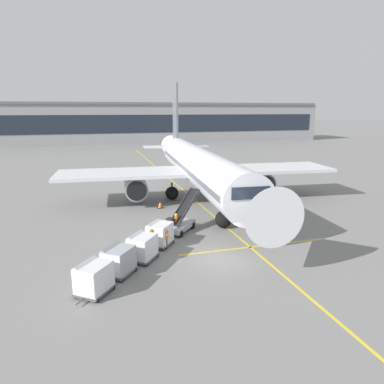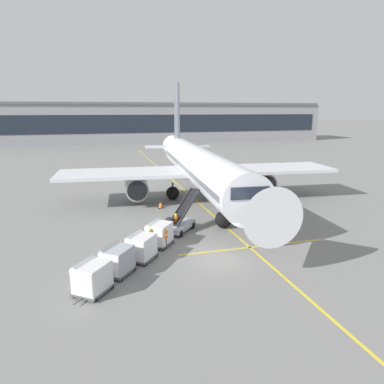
{
  "view_description": "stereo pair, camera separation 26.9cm",
  "coord_description": "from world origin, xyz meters",
  "px_view_note": "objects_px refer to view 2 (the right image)",
  "views": [
    {
      "loc": [
        -8.49,
        -21.56,
        10.23
      ],
      "look_at": [
        -0.25,
        7.28,
        3.23
      ],
      "focal_mm": 32.95,
      "sensor_mm": 36.0,
      "label": 1
    },
    {
      "loc": [
        -8.23,
        -21.63,
        10.23
      ],
      "look_at": [
        -0.25,
        7.28,
        3.23
      ],
      "focal_mm": 32.95,
      "sensor_mm": 36.0,
      "label": 2
    }
  ],
  "objects_px": {
    "belt_loader": "(180,221)",
    "safety_cone_engine_keepout": "(161,205)",
    "ground_crew_by_loader": "(176,222)",
    "ground_crew_marshaller": "(150,238)",
    "baggage_cart_fourth": "(92,277)",
    "baggage_cart_second": "(141,246)",
    "ground_crew_by_carts": "(165,237)",
    "baggage_cart_lead": "(159,233)",
    "parked_airplane": "(199,167)",
    "baggage_cart_third": "(117,260)"
  },
  "relations": [
    {
      "from": "belt_loader",
      "to": "safety_cone_engine_keepout",
      "type": "xyz_separation_m",
      "value": [
        -0.31,
        7.67,
        -0.57
      ]
    },
    {
      "from": "ground_crew_by_loader",
      "to": "ground_crew_marshaller",
      "type": "bearing_deg",
      "value": -130.15
    },
    {
      "from": "baggage_cart_fourth",
      "to": "ground_crew_by_loader",
      "type": "relative_size",
      "value": 1.53
    },
    {
      "from": "baggage_cart_second",
      "to": "ground_crew_by_carts",
      "type": "height_order",
      "value": "baggage_cart_second"
    },
    {
      "from": "baggage_cart_second",
      "to": "baggage_cart_lead",
      "type": "bearing_deg",
      "value": 53.98
    },
    {
      "from": "parked_airplane",
      "to": "belt_loader",
      "type": "xyz_separation_m",
      "value": [
        -4.66,
        -9.82,
        -3.01
      ]
    },
    {
      "from": "baggage_cart_second",
      "to": "ground_crew_marshaller",
      "type": "distance_m",
      "value": 1.76
    },
    {
      "from": "baggage_cart_third",
      "to": "baggage_cart_lead",
      "type": "bearing_deg",
      "value": 50.15
    },
    {
      "from": "baggage_cart_second",
      "to": "baggage_cart_fourth",
      "type": "distance_m",
      "value": 5.07
    },
    {
      "from": "parked_airplane",
      "to": "ground_crew_marshaller",
      "type": "bearing_deg",
      "value": -120.1
    },
    {
      "from": "baggage_cart_second",
      "to": "ground_crew_marshaller",
      "type": "xyz_separation_m",
      "value": [
        0.87,
        1.53,
        -0.0
      ]
    },
    {
      "from": "baggage_cart_lead",
      "to": "baggage_cart_second",
      "type": "height_order",
      "value": "same"
    },
    {
      "from": "baggage_cart_lead",
      "to": "ground_crew_marshaller",
      "type": "relative_size",
      "value": 1.53
    },
    {
      "from": "ground_crew_by_loader",
      "to": "ground_crew_by_carts",
      "type": "height_order",
      "value": "same"
    },
    {
      "from": "ground_crew_marshaller",
      "to": "baggage_cart_second",
      "type": "bearing_deg",
      "value": -119.75
    },
    {
      "from": "ground_crew_by_loader",
      "to": "ground_crew_marshaller",
      "type": "relative_size",
      "value": 1.0
    },
    {
      "from": "baggage_cart_lead",
      "to": "baggage_cart_fourth",
      "type": "distance_m",
      "value": 7.91
    },
    {
      "from": "ground_crew_by_loader",
      "to": "belt_loader",
      "type": "bearing_deg",
      "value": 46.98
    },
    {
      "from": "baggage_cart_lead",
      "to": "baggage_cart_second",
      "type": "relative_size",
      "value": 1.0
    },
    {
      "from": "belt_loader",
      "to": "baggage_cart_fourth",
      "type": "distance_m",
      "value": 11.7
    },
    {
      "from": "baggage_cart_second",
      "to": "ground_crew_marshaller",
      "type": "bearing_deg",
      "value": 60.25
    },
    {
      "from": "safety_cone_engine_keepout",
      "to": "belt_loader",
      "type": "bearing_deg",
      "value": -87.71
    },
    {
      "from": "belt_loader",
      "to": "safety_cone_engine_keepout",
      "type": "height_order",
      "value": "belt_loader"
    },
    {
      "from": "parked_airplane",
      "to": "baggage_cart_fourth",
      "type": "distance_m",
      "value": 22.6
    },
    {
      "from": "belt_loader",
      "to": "safety_cone_engine_keepout",
      "type": "distance_m",
      "value": 7.7
    },
    {
      "from": "baggage_cart_lead",
      "to": "baggage_cart_third",
      "type": "height_order",
      "value": "same"
    },
    {
      "from": "baggage_cart_second",
      "to": "belt_loader",
      "type": "bearing_deg",
      "value": 52.28
    },
    {
      "from": "ground_crew_by_carts",
      "to": "safety_cone_engine_keepout",
      "type": "relative_size",
      "value": 2.57
    },
    {
      "from": "baggage_cart_lead",
      "to": "ground_crew_by_loader",
      "type": "distance_m",
      "value": 3.06
    },
    {
      "from": "baggage_cart_third",
      "to": "safety_cone_engine_keepout",
      "type": "xyz_separation_m",
      "value": [
        5.52,
        14.74,
        -0.67
      ]
    },
    {
      "from": "parked_airplane",
      "to": "baggage_cart_second",
      "type": "relative_size",
      "value": 15.73
    },
    {
      "from": "belt_loader",
      "to": "ground_crew_marshaller",
      "type": "xyz_separation_m",
      "value": [
        -3.19,
        -3.72,
        0.1
      ]
    },
    {
      "from": "ground_crew_marshaller",
      "to": "parked_airplane",
      "type": "bearing_deg",
      "value": 59.9
    },
    {
      "from": "ground_crew_marshaller",
      "to": "ground_crew_by_carts",
      "type": "bearing_deg",
      "value": -2.26
    },
    {
      "from": "ground_crew_by_carts",
      "to": "safety_cone_engine_keepout",
      "type": "xyz_separation_m",
      "value": [
        1.77,
        11.44,
        -0.67
      ]
    },
    {
      "from": "belt_loader",
      "to": "baggage_cart_lead",
      "type": "distance_m",
      "value": 3.79
    },
    {
      "from": "baggage_cart_third",
      "to": "ground_crew_marshaller",
      "type": "distance_m",
      "value": 4.26
    },
    {
      "from": "baggage_cart_fourth",
      "to": "safety_cone_engine_keepout",
      "type": "distance_m",
      "value": 18.21
    },
    {
      "from": "baggage_cart_third",
      "to": "baggage_cart_fourth",
      "type": "relative_size",
      "value": 1.0
    },
    {
      "from": "ground_crew_marshaller",
      "to": "safety_cone_engine_keepout",
      "type": "distance_m",
      "value": 11.77
    },
    {
      "from": "belt_loader",
      "to": "ground_crew_by_loader",
      "type": "relative_size",
      "value": 2.73
    },
    {
      "from": "safety_cone_engine_keepout",
      "to": "ground_crew_by_carts",
      "type": "bearing_deg",
      "value": -98.81
    },
    {
      "from": "belt_loader",
      "to": "ground_crew_by_carts",
      "type": "height_order",
      "value": "belt_loader"
    },
    {
      "from": "parked_airplane",
      "to": "belt_loader",
      "type": "height_order",
      "value": "parked_airplane"
    },
    {
      "from": "baggage_cart_lead",
      "to": "parked_airplane",
      "type": "bearing_deg",
      "value": 61.1
    },
    {
      "from": "ground_crew_by_carts",
      "to": "ground_crew_marshaller",
      "type": "distance_m",
      "value": 1.11
    },
    {
      "from": "belt_loader",
      "to": "baggage_cart_lead",
      "type": "relative_size",
      "value": 1.79
    },
    {
      "from": "baggage_cart_fourth",
      "to": "ground_crew_marshaller",
      "type": "height_order",
      "value": "baggage_cart_fourth"
    },
    {
      "from": "baggage_cart_fourth",
      "to": "ground_crew_by_loader",
      "type": "xyz_separation_m",
      "value": [
        6.86,
        8.57,
        -0.0
      ]
    },
    {
      "from": "baggage_cart_lead",
      "to": "ground_crew_by_loader",
      "type": "height_order",
      "value": "baggage_cart_lead"
    }
  ]
}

